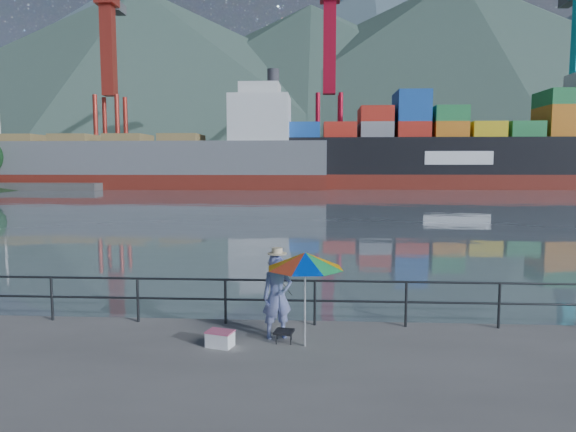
% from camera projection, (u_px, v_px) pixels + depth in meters
% --- Properties ---
extents(harbor_water, '(500.00, 280.00, 0.00)m').
position_uv_depth(harbor_water, '(306.00, 177.00, 139.02)').
color(harbor_water, slate).
rests_on(harbor_water, ground).
extents(far_dock, '(200.00, 40.00, 0.40)m').
position_uv_depth(far_dock, '(353.00, 182.00, 101.69)').
color(far_dock, '#514F4C').
rests_on(far_dock, ground).
extents(guardrail, '(22.00, 0.06, 1.03)m').
position_uv_depth(guardrail, '(181.00, 300.00, 11.53)').
color(guardrail, '#2D3033').
rests_on(guardrail, ground).
extents(mountains, '(600.00, 332.80, 80.00)m').
position_uv_depth(mountains, '(405.00, 86.00, 210.43)').
color(mountains, '#385147').
rests_on(mountains, ground).
extents(port_cranes, '(116.00, 28.00, 38.40)m').
position_uv_depth(port_cranes, '(478.00, 93.00, 89.93)').
color(port_cranes, red).
rests_on(port_cranes, ground).
extents(container_stacks, '(58.00, 8.40, 7.80)m').
position_uv_depth(container_stacks, '(473.00, 167.00, 101.08)').
color(container_stacks, gray).
rests_on(container_stacks, ground).
extents(fisherman, '(0.73, 0.60, 1.73)m').
position_uv_depth(fisherman, '(277.00, 296.00, 10.50)').
color(fisherman, '#243697').
rests_on(fisherman, ground).
extents(beach_umbrella, '(1.91, 1.91, 1.87)m').
position_uv_depth(beach_umbrella, '(305.00, 261.00, 9.91)').
color(beach_umbrella, white).
rests_on(beach_umbrella, ground).
extents(folding_stool, '(0.43, 0.43, 0.24)m').
position_uv_depth(folding_stool, '(284.00, 336.00, 10.29)').
color(folding_stool, black).
rests_on(folding_stool, ground).
extents(cooler_bag, '(0.57, 0.46, 0.29)m').
position_uv_depth(cooler_bag, '(220.00, 339.00, 10.04)').
color(cooler_bag, white).
rests_on(cooler_bag, ground).
extents(fishing_rod, '(0.46, 1.54, 1.12)m').
position_uv_depth(fishing_rod, '(281.00, 318.00, 11.94)').
color(fishing_rod, black).
rests_on(fishing_rod, ground).
extents(bulk_carrier, '(56.47, 9.77, 14.50)m').
position_uv_depth(bulk_carrier, '(159.00, 161.00, 80.57)').
color(bulk_carrier, maroon).
rests_on(bulk_carrier, ground).
extents(container_ship, '(57.80, 9.63, 18.10)m').
position_uv_depth(container_ship, '(461.00, 150.00, 80.63)').
color(container_ship, maroon).
rests_on(container_ship, ground).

